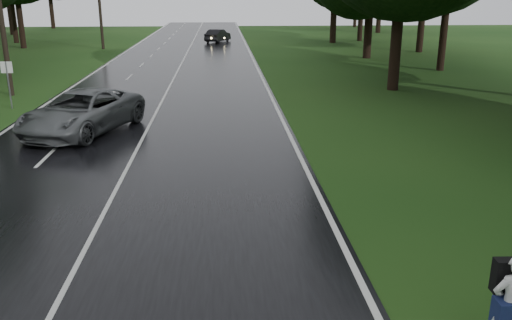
{
  "coord_description": "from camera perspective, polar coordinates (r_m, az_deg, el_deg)",
  "views": [
    {
      "loc": [
        3.11,
        -10.31,
        5.57
      ],
      "look_at": [
        4.03,
        3.79,
        1.1
      ],
      "focal_mm": 37.75,
      "sensor_mm": 36.0,
      "label": 1
    }
  ],
  "objects": [
    {
      "name": "grey_car",
      "position": [
        22.86,
        -17.95,
        4.87
      ],
      "size": [
        4.76,
        6.66,
        1.68
      ],
      "primitive_type": "imported",
      "rotation": [
        0.0,
        0.0,
        5.92
      ],
      "color": "#525658",
      "rests_on": "road"
    },
    {
      "name": "ground",
      "position": [
        12.12,
        -18.48,
        -10.79
      ],
      "size": [
        160.0,
        160.0,
        0.0
      ],
      "primitive_type": "plane",
      "color": "#204213",
      "rests_on": "ground"
    },
    {
      "name": "hitchhiker",
      "position": [
        9.56,
        25.34,
        -14.1
      ],
      "size": [
        0.66,
        0.6,
        1.77
      ],
      "color": "silver",
      "rests_on": "ground"
    },
    {
      "name": "road_sign_b",
      "position": [
        29.18,
        -24.43,
        4.98
      ],
      "size": [
        0.55,
        0.1,
        2.3
      ],
      "primitive_type": null,
      "color": "white",
      "rests_on": "ground"
    },
    {
      "name": "tree_right_d",
      "position": [
        32.79,
        14.25,
        7.24
      ],
      "size": [
        9.75,
        9.75,
        15.24
      ],
      "primitive_type": null,
      "color": "black",
      "rests_on": "ground"
    },
    {
      "name": "utility_pole_far",
      "position": [
        56.47,
        -15.87,
        11.25
      ],
      "size": [
        1.8,
        0.28,
        10.02
      ],
      "primitive_type": null,
      "color": "black",
      "rests_on": "ground"
    },
    {
      "name": "tree_left_f",
      "position": [
        59.92,
        -23.38,
        10.82
      ],
      "size": [
        10.72,
        10.72,
        16.75
      ],
      "primitive_type": null,
      "color": "black",
      "rests_on": "ground"
    },
    {
      "name": "road",
      "position": [
        30.97,
        -9.49,
        6.99
      ],
      "size": [
        12.0,
        140.0,
        0.04
      ],
      "primitive_type": "cube",
      "color": "black",
      "rests_on": "ground"
    },
    {
      "name": "tree_right_e",
      "position": [
        48.0,
        11.63,
        10.54
      ],
      "size": [
        8.08,
        8.08,
        12.63
      ],
      "primitive_type": null,
      "color": "black",
      "rests_on": "ground"
    },
    {
      "name": "far_car",
      "position": [
        61.52,
        -4.07,
        13.01
      ],
      "size": [
        2.99,
        4.51,
        1.4
      ],
      "primitive_type": "imported",
      "rotation": [
        0.0,
        0.0,
        2.75
      ],
      "color": "black",
      "rests_on": "road"
    },
    {
      "name": "utility_pole_mid",
      "position": [
        32.93,
        -24.45,
        6.25
      ],
      "size": [
        1.8,
        0.28,
        10.32
      ],
      "primitive_type": null,
      "color": "black",
      "rests_on": "ground"
    },
    {
      "name": "lane_center",
      "position": [
        30.96,
        -9.49,
        7.04
      ],
      "size": [
        0.12,
        140.0,
        0.01
      ],
      "primitive_type": "cube",
      "color": "silver",
      "rests_on": "road"
    },
    {
      "name": "tree_right_f",
      "position": [
        61.74,
        8.11,
        12.21
      ],
      "size": [
        8.66,
        8.66,
        13.53
      ],
      "primitive_type": null,
      "color": "black",
      "rests_on": "ground"
    }
  ]
}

